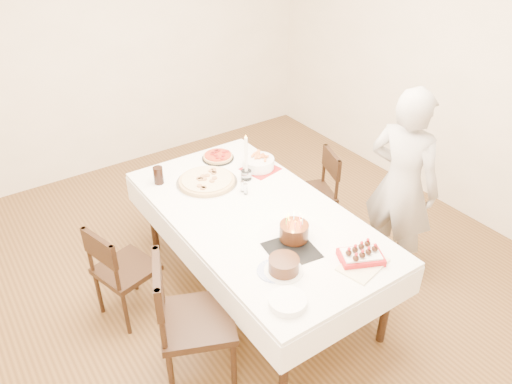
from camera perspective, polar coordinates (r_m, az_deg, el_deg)
floor at (r=4.20m, az=-0.33°, el=-9.86°), size 5.00×5.00×0.00m
wall_back at (r=5.56m, az=-15.61°, el=15.96°), size 4.50×0.04×2.70m
wall_right at (r=4.97m, az=22.21°, el=12.84°), size 0.04×5.00×2.70m
dining_table at (r=3.87m, az=-0.00°, el=-6.93°), size 1.22×2.18×0.75m
chair_right_savory at (r=4.51m, az=6.31°, el=-0.22°), size 0.53×0.53×0.81m
chair_left_savory at (r=3.79m, az=-14.61°, el=-8.54°), size 0.51×0.51×0.82m
chair_left_dessert at (r=3.23m, az=-6.72°, el=-14.45°), size 0.65×0.65×0.97m
person at (r=4.01m, az=16.31°, el=0.69°), size 0.51×0.66×1.61m
pizza_white at (r=3.99m, az=-5.64°, el=1.29°), size 0.53×0.53×0.04m
pizza_pepperoni at (r=4.34m, az=-4.37°, el=4.06°), size 0.31×0.31×0.04m
red_placemat at (r=4.18m, az=0.50°, el=2.63°), size 0.31×0.31×0.01m
pasta_bowl at (r=4.17m, az=0.27°, el=3.33°), size 0.32×0.32×0.09m
taper_candle at (r=3.94m, az=-1.14°, el=3.99°), size 0.11×0.11×0.40m
shaker_pair at (r=3.83m, az=-1.19°, el=0.37°), size 0.09×0.09×0.09m
cola_glass at (r=4.02m, az=-11.10°, el=1.88°), size 0.10×0.10×0.14m
layer_cake at (r=3.11m, az=3.19°, el=-8.37°), size 0.27×0.27×0.10m
cake_board at (r=3.30m, az=4.08°, el=-6.69°), size 0.35×0.35×0.01m
birthday_cake at (r=3.34m, az=4.38°, el=-4.05°), size 0.23×0.23×0.18m
strawberry_box at (r=3.27m, az=11.91°, el=-7.17°), size 0.33×0.28×0.07m
box_lid at (r=3.25m, az=12.10°, el=-8.21°), size 0.36×0.28×0.03m
plate_stack at (r=2.92m, az=3.63°, el=-12.40°), size 0.27×0.27×0.05m
china_plate at (r=3.14m, az=2.13°, el=-8.98°), size 0.26×0.26×0.01m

